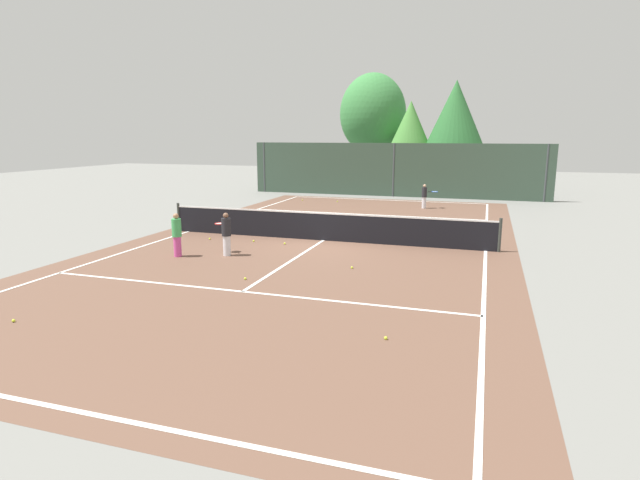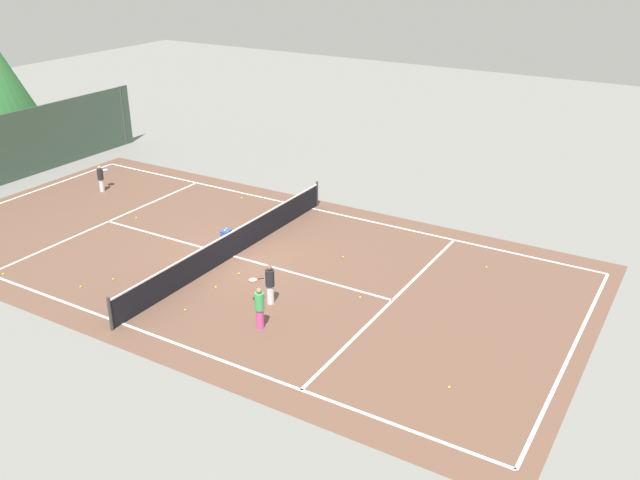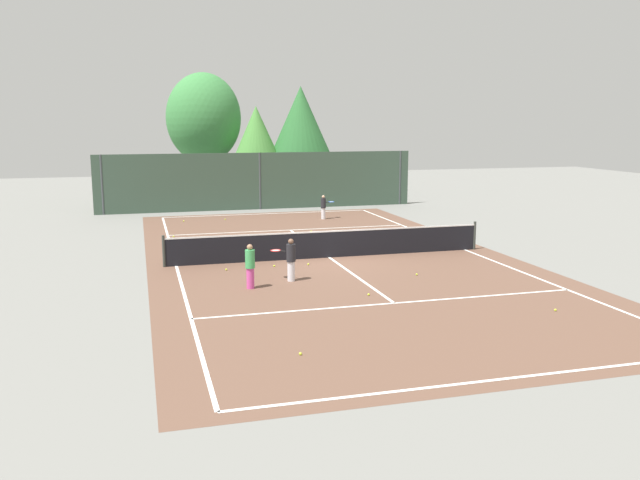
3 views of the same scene
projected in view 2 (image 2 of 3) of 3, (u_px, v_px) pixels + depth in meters
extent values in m
plane|color=slate|center=(234.00, 256.00, 25.00)|extent=(80.00, 80.00, 0.00)
cube|color=brown|center=(234.00, 256.00, 25.00)|extent=(13.00, 25.00, 0.00)
cube|color=white|center=(122.00, 324.00, 20.69)|extent=(0.10, 24.00, 0.01)
cube|color=white|center=(312.00, 208.00, 29.30)|extent=(0.10, 24.00, 0.01)
cube|color=white|center=(572.00, 350.00, 19.38)|extent=(11.00, 0.10, 0.01)
cube|color=white|center=(19.00, 197.00, 30.61)|extent=(11.00, 0.10, 0.01)
cube|color=white|center=(393.00, 300.00, 22.00)|extent=(11.00, 0.10, 0.01)
cube|color=white|center=(109.00, 221.00, 27.99)|extent=(11.00, 0.10, 0.01)
cube|color=white|center=(234.00, 256.00, 25.00)|extent=(0.10, 12.80, 0.01)
cylinder|color=#333833|center=(110.00, 314.00, 20.16)|extent=(0.10, 0.10, 1.10)
cylinder|color=#333833|center=(317.00, 194.00, 29.39)|extent=(0.10, 0.10, 1.10)
cube|color=black|center=(233.00, 244.00, 24.81)|extent=(11.80, 0.03, 0.95)
cube|color=white|center=(232.00, 232.00, 24.60)|extent=(11.80, 0.04, 0.05)
cylinder|color=#3F4447|center=(123.00, 116.00, 37.54)|extent=(0.12, 0.12, 3.20)
cylinder|color=brown|center=(0.00, 138.00, 35.25)|extent=(0.32, 0.32, 2.21)
cylinder|color=silver|center=(102.00, 185.00, 31.14)|extent=(0.21, 0.21, 0.57)
cylinder|color=#232328|center=(100.00, 174.00, 30.92)|extent=(0.26, 0.26, 0.50)
sphere|color=tan|center=(99.00, 167.00, 30.79)|extent=(0.15, 0.15, 0.15)
cylinder|color=black|center=(103.00, 172.00, 31.17)|extent=(0.19, 0.11, 0.03)
torus|color=blue|center=(105.00, 170.00, 31.39)|extent=(0.44, 0.44, 0.03)
cylinder|color=silver|center=(105.00, 170.00, 31.39)|extent=(0.37, 0.37, 0.00)
cylinder|color=silver|center=(270.00, 294.00, 21.72)|extent=(0.23, 0.23, 0.63)
cylinder|color=#232328|center=(270.00, 278.00, 21.48)|extent=(0.29, 0.29, 0.55)
sphere|color=brown|center=(269.00, 268.00, 21.33)|extent=(0.17, 0.17, 0.17)
cylinder|color=black|center=(261.00, 279.00, 21.39)|extent=(0.17, 0.15, 0.03)
torus|color=red|center=(253.00, 280.00, 21.32)|extent=(0.47, 0.47, 0.03)
cylinder|color=silver|center=(253.00, 280.00, 21.32)|extent=(0.39, 0.39, 0.00)
cylinder|color=#D14799|center=(260.00, 319.00, 20.37)|extent=(0.23, 0.23, 0.63)
cylinder|color=#3FA559|center=(259.00, 301.00, 20.13)|extent=(0.29, 0.29, 0.55)
sphere|color=#A37556|center=(259.00, 291.00, 19.98)|extent=(0.17, 0.17, 0.17)
cube|color=blue|center=(227.00, 235.00, 26.35)|extent=(0.39, 0.30, 0.36)
sphere|color=#CCE533|center=(225.00, 230.00, 26.20)|extent=(0.07, 0.07, 0.07)
sphere|color=#CCE533|center=(227.00, 229.00, 26.34)|extent=(0.07, 0.07, 0.07)
sphere|color=#CCE533|center=(113.00, 279.00, 23.29)|extent=(0.07, 0.07, 0.07)
sphere|color=#CCE533|center=(3.00, 274.00, 23.64)|extent=(0.07, 0.07, 0.07)
sphere|color=#CCE533|center=(239.00, 274.00, 23.67)|extent=(0.07, 0.07, 0.07)
sphere|color=#CCE533|center=(136.00, 218.00, 28.26)|extent=(0.07, 0.07, 0.07)
sphere|color=#CCE533|center=(216.00, 287.00, 22.76)|extent=(0.07, 0.07, 0.07)
sphere|color=#CCE533|center=(242.00, 198.00, 30.36)|extent=(0.07, 0.07, 0.07)
sphere|color=#CCE533|center=(449.00, 387.00, 17.77)|extent=(0.07, 0.07, 0.07)
sphere|color=#CCE533|center=(360.00, 297.00, 22.13)|extent=(0.07, 0.07, 0.07)
sphere|color=#CCE533|center=(486.00, 267.00, 24.12)|extent=(0.07, 0.07, 0.07)
sphere|color=#CCE533|center=(185.00, 310.00, 21.40)|extent=(0.07, 0.07, 0.07)
sphere|color=#CCE533|center=(343.00, 257.00, 24.88)|extent=(0.07, 0.07, 0.07)
sphere|color=#CCE533|center=(81.00, 287.00, 22.78)|extent=(0.07, 0.07, 0.07)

